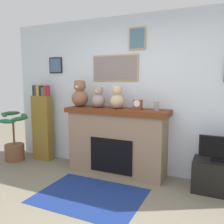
{
  "coord_description": "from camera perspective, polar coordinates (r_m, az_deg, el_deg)",
  "views": [
    {
      "loc": [
        1.21,
        -1.88,
        1.57
      ],
      "look_at": [
        -0.45,
        1.71,
        1.03
      ],
      "focal_mm": 38.86,
      "sensor_mm": 36.0,
      "label": 1
    }
  ],
  "objects": [
    {
      "name": "teddy_bear_cream",
      "position": [
        3.9,
        1.23,
        3.29
      ],
      "size": [
        0.23,
        0.23,
        0.38
      ],
      "color": "#C9AE88",
      "rests_on": "fireplace"
    },
    {
      "name": "television",
      "position": [
        3.64,
        24.01,
        -8.06
      ],
      "size": [
        0.54,
        0.14,
        0.35
      ],
      "color": "black",
      "rests_on": "tv_stand"
    },
    {
      "name": "teddy_bear_brown",
      "position": [
        4.23,
        -7.56,
        4.07
      ],
      "size": [
        0.28,
        0.28,
        0.46
      ],
      "color": "brown",
      "rests_on": "fireplace"
    },
    {
      "name": "bookshelf",
      "position": [
        4.88,
        -16.08,
        -2.9
      ],
      "size": [
        0.39,
        0.16,
        1.46
      ],
      "color": "brown",
      "rests_on": "ground_plane"
    },
    {
      "name": "tv_stand",
      "position": [
        3.76,
        23.67,
        -13.78
      ],
      "size": [
        0.67,
        0.4,
        0.45
      ],
      "primitive_type": "cube",
      "color": "black",
      "rests_on": "ground_plane"
    },
    {
      "name": "candle_jar",
      "position": [
        3.7,
        10.49,
        1.36
      ],
      "size": [
        0.08,
        0.08,
        0.14
      ],
      "primitive_type": "cylinder",
      "color": "gray",
      "rests_on": "fireplace"
    },
    {
      "name": "teddy_bear_tan",
      "position": [
        4.05,
        -3.22,
        3.36
      ],
      "size": [
        0.23,
        0.23,
        0.36
      ],
      "color": "gray",
      "rests_on": "fireplace"
    },
    {
      "name": "mantel_clock",
      "position": [
        3.78,
        6.11,
        1.7
      ],
      "size": [
        0.13,
        0.1,
        0.15
      ],
      "color": "brown",
      "rests_on": "fireplace"
    },
    {
      "name": "potted_plant",
      "position": [
        5.08,
        -22.0,
        -6.77
      ],
      "size": [
        0.6,
        0.6,
        0.94
      ],
      "color": "brown",
      "rests_on": "ground_plane"
    },
    {
      "name": "fireplace",
      "position": [
        4.04,
        1.15,
        -6.77
      ],
      "size": [
        1.72,
        0.52,
        1.09
      ],
      "color": "#886E58",
      "rests_on": "ground_plane"
    },
    {
      "name": "area_rug",
      "position": [
        3.47,
        -5.25,
        -19.01
      ],
      "size": [
        1.41,
        1.05,
        0.01
      ],
      "primitive_type": "cube",
      "color": "navy",
      "rests_on": "ground_plane"
    },
    {
      "name": "back_wall",
      "position": [
        4.07,
        7.47,
        4.02
      ],
      "size": [
        5.2,
        0.15,
        2.6
      ],
      "color": "silver",
      "rests_on": "ground_plane"
    }
  ]
}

